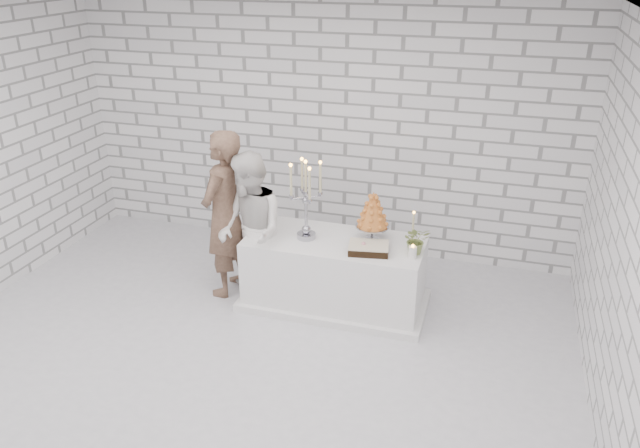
{
  "coord_description": "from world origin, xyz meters",
  "views": [
    {
      "loc": [
        2.03,
        -4.21,
        3.45
      ],
      "look_at": [
        0.5,
        0.84,
        1.05
      ],
      "focal_mm": 34.25,
      "sensor_mm": 36.0,
      "label": 1
    }
  ],
  "objects": [
    {
      "name": "ground",
      "position": [
        0.0,
        0.0,
        0.0
      ],
      "size": [
        6.0,
        5.0,
        0.01
      ],
      "primitive_type": "cube",
      "color": "silver",
      "rests_on": "ground"
    },
    {
      "name": "ceiling",
      "position": [
        0.0,
        0.0,
        3.0
      ],
      "size": [
        6.0,
        5.0,
        0.01
      ],
      "primitive_type": "cube",
      "color": "white",
      "rests_on": "ground"
    },
    {
      "name": "wall_back",
      "position": [
        0.0,
        2.5,
        1.5
      ],
      "size": [
        6.0,
        0.01,
        3.0
      ],
      "primitive_type": "cube",
      "color": "white",
      "rests_on": "ground"
    },
    {
      "name": "wall_front",
      "position": [
        0.0,
        -2.5,
        1.5
      ],
      "size": [
        6.0,
        0.01,
        3.0
      ],
      "primitive_type": "cube",
      "color": "white",
      "rests_on": "ground"
    },
    {
      "name": "wall_right",
      "position": [
        3.0,
        0.0,
        1.5
      ],
      "size": [
        0.01,
        5.0,
        3.0
      ],
      "primitive_type": "cube",
      "color": "white",
      "rests_on": "ground"
    },
    {
      "name": "cake_table",
      "position": [
        0.57,
        1.14,
        0.38
      ],
      "size": [
        1.8,
        0.8,
        0.75
      ],
      "primitive_type": "cube",
      "color": "white",
      "rests_on": "ground"
    },
    {
      "name": "groom",
      "position": [
        -0.61,
        1.09,
        0.9
      ],
      "size": [
        0.51,
        0.7,
        1.81
      ],
      "primitive_type": "imported",
      "rotation": [
        0.0,
        0.0,
        -1.69
      ],
      "color": "brown",
      "rests_on": "ground"
    },
    {
      "name": "bride",
      "position": [
        -0.28,
        0.97,
        0.81
      ],
      "size": [
        0.99,
        1.0,
        1.63
      ],
      "primitive_type": "imported",
      "rotation": [
        0.0,
        0.0,
        -0.85
      ],
      "color": "white",
      "rests_on": "ground"
    },
    {
      "name": "candelabra",
      "position": [
        0.28,
        1.1,
        1.17
      ],
      "size": [
        0.4,
        0.4,
        0.83
      ],
      "primitive_type": null,
      "rotation": [
        0.0,
        0.0,
        -0.22
      ],
      "color": "#9898A2",
      "rests_on": "cake_table"
    },
    {
      "name": "croquembouche",
      "position": [
        0.93,
        1.24,
        1.01
      ],
      "size": [
        0.43,
        0.43,
        0.53
      ],
      "primitive_type": null,
      "rotation": [
        0.0,
        0.0,
        0.32
      ],
      "color": "#AB591F",
      "rests_on": "cake_table"
    },
    {
      "name": "chocolate_cake",
      "position": [
        0.95,
        0.98,
        0.79
      ],
      "size": [
        0.42,
        0.33,
        0.08
      ],
      "primitive_type": "cube",
      "rotation": [
        0.0,
        0.0,
        0.17
      ],
      "color": "black",
      "rests_on": "cake_table"
    },
    {
      "name": "pillar_candle",
      "position": [
        1.38,
        0.97,
        0.81
      ],
      "size": [
        0.09,
        0.09,
        0.12
      ],
      "primitive_type": "cylinder",
      "rotation": [
        0.0,
        0.0,
        0.16
      ],
      "color": "white",
      "rests_on": "cake_table"
    },
    {
      "name": "extra_taper",
      "position": [
        1.32,
        1.3,
        0.91
      ],
      "size": [
        0.06,
        0.06,
        0.32
      ],
      "primitive_type": "cylinder",
      "rotation": [
        0.0,
        0.0,
        0.03
      ],
      "color": "#C1BA8A",
      "rests_on": "cake_table"
    },
    {
      "name": "flowers",
      "position": [
        1.39,
        1.09,
        0.89
      ],
      "size": [
        0.31,
        0.29,
        0.28
      ],
      "primitive_type": "imported",
      "rotation": [
        0.0,
        0.0,
        0.37
      ],
      "color": "#4C682B",
      "rests_on": "cake_table"
    }
  ]
}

